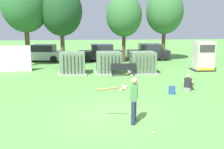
{
  "coord_description": "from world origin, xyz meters",
  "views": [
    {
      "loc": [
        -1.03,
        -10.17,
        3.73
      ],
      "look_at": [
        0.27,
        3.5,
        1.0
      ],
      "focal_mm": 41.91,
      "sensor_mm": 36.0,
      "label": 1
    }
  ],
  "objects_px": {
    "parked_car_right_of_center": "(101,53)",
    "parked_car_rightmost": "(148,52)",
    "transformer_mid_west": "(109,63)",
    "backpack": "(172,90)",
    "parked_car_left_of_center": "(43,53)",
    "transformer_west": "(73,63)",
    "park_bench": "(123,69)",
    "batter": "(133,98)",
    "sports_ball": "(154,133)",
    "transformer_mid_east": "(143,63)",
    "seated_spectator": "(188,84)",
    "generator_enclosure": "(203,56)"
  },
  "relations": [
    {
      "from": "seated_spectator",
      "to": "generator_enclosure",
      "type": "bearing_deg",
      "value": 59.45
    },
    {
      "from": "parked_car_left_of_center",
      "to": "parked_car_right_of_center",
      "type": "xyz_separation_m",
      "value": [
        5.68,
        -0.14,
        0.0
      ]
    },
    {
      "from": "transformer_mid_east",
      "to": "sports_ball",
      "type": "relative_size",
      "value": 23.33
    },
    {
      "from": "seated_spectator",
      "to": "sports_ball",
      "type": "bearing_deg",
      "value": -121.4
    },
    {
      "from": "backpack",
      "to": "seated_spectator",
      "type": "bearing_deg",
      "value": 29.5
    },
    {
      "from": "transformer_mid_west",
      "to": "parked_car_right_of_center",
      "type": "height_order",
      "value": "same"
    },
    {
      "from": "sports_ball",
      "to": "seated_spectator",
      "type": "height_order",
      "value": "seated_spectator"
    },
    {
      "from": "sports_ball",
      "to": "seated_spectator",
      "type": "bearing_deg",
      "value": 58.6
    },
    {
      "from": "seated_spectator",
      "to": "parked_car_rightmost",
      "type": "bearing_deg",
      "value": 87.11
    },
    {
      "from": "transformer_west",
      "to": "park_bench",
      "type": "bearing_deg",
      "value": -16.94
    },
    {
      "from": "transformer_mid_west",
      "to": "park_bench",
      "type": "height_order",
      "value": "transformer_mid_west"
    },
    {
      "from": "sports_ball",
      "to": "parked_car_rightmost",
      "type": "distance_m",
      "value": 18.3
    },
    {
      "from": "parked_car_right_of_center",
      "to": "park_bench",
      "type": "bearing_deg",
      "value": -81.5
    },
    {
      "from": "sports_ball",
      "to": "generator_enclosure",
      "type": "bearing_deg",
      "value": 59.04
    },
    {
      "from": "transformer_west",
      "to": "batter",
      "type": "relative_size",
      "value": 1.21
    },
    {
      "from": "transformer_mid_east",
      "to": "backpack",
      "type": "height_order",
      "value": "transformer_mid_east"
    },
    {
      "from": "park_bench",
      "to": "backpack",
      "type": "xyz_separation_m",
      "value": [
        1.91,
        -5.04,
        -0.32
      ]
    },
    {
      "from": "parked_car_right_of_center",
      "to": "parked_car_rightmost",
      "type": "relative_size",
      "value": 1.0
    },
    {
      "from": "transformer_mid_west",
      "to": "generator_enclosure",
      "type": "distance_m",
      "value": 7.56
    },
    {
      "from": "transformer_west",
      "to": "transformer_mid_east",
      "type": "relative_size",
      "value": 1.0
    },
    {
      "from": "transformer_west",
      "to": "generator_enclosure",
      "type": "bearing_deg",
      "value": 2.66
    },
    {
      "from": "parked_car_right_of_center",
      "to": "transformer_mid_east",
      "type": "bearing_deg",
      "value": -68.58
    },
    {
      "from": "batter",
      "to": "transformer_mid_west",
      "type": "bearing_deg",
      "value": 90.47
    },
    {
      "from": "backpack",
      "to": "parked_car_left_of_center",
      "type": "bearing_deg",
      "value": 123.87
    },
    {
      "from": "transformer_mid_west",
      "to": "batter",
      "type": "relative_size",
      "value": 1.21
    },
    {
      "from": "transformer_mid_east",
      "to": "parked_car_left_of_center",
      "type": "height_order",
      "value": "same"
    },
    {
      "from": "transformer_west",
      "to": "seated_spectator",
      "type": "relative_size",
      "value": 2.18
    },
    {
      "from": "generator_enclosure",
      "to": "seated_spectator",
      "type": "xyz_separation_m",
      "value": [
        -3.52,
        -5.96,
        -0.76
      ]
    },
    {
      "from": "batter",
      "to": "parked_car_left_of_center",
      "type": "relative_size",
      "value": 0.4
    },
    {
      "from": "transformer_mid_east",
      "to": "seated_spectator",
      "type": "relative_size",
      "value": 2.18
    },
    {
      "from": "seated_spectator",
      "to": "parked_car_left_of_center",
      "type": "xyz_separation_m",
      "value": [
        -9.92,
        12.41,
        0.38
      ]
    },
    {
      "from": "batter",
      "to": "parked_car_left_of_center",
      "type": "height_order",
      "value": "batter"
    },
    {
      "from": "transformer_west",
      "to": "parked_car_right_of_center",
      "type": "distance_m",
      "value": 7.2
    },
    {
      "from": "transformer_mid_east",
      "to": "batter",
      "type": "distance_m",
      "value": 9.96
    },
    {
      "from": "transformer_mid_west",
      "to": "parked_car_left_of_center",
      "type": "distance_m",
      "value": 9.15
    },
    {
      "from": "park_bench",
      "to": "batter",
      "type": "xyz_separation_m",
      "value": [
        -0.87,
        -8.8,
        0.44
      ]
    },
    {
      "from": "transformer_west",
      "to": "sports_ball",
      "type": "relative_size",
      "value": 23.33
    },
    {
      "from": "transformer_west",
      "to": "parked_car_rightmost",
      "type": "height_order",
      "value": "same"
    },
    {
      "from": "park_bench",
      "to": "parked_car_left_of_center",
      "type": "relative_size",
      "value": 0.41
    },
    {
      "from": "transformer_mid_west",
      "to": "generator_enclosure",
      "type": "height_order",
      "value": "generator_enclosure"
    },
    {
      "from": "generator_enclosure",
      "to": "transformer_mid_west",
      "type": "bearing_deg",
      "value": -175.86
    },
    {
      "from": "transformer_west",
      "to": "backpack",
      "type": "bearing_deg",
      "value": -48.05
    },
    {
      "from": "backpack",
      "to": "parked_car_rightmost",
      "type": "distance_m",
      "value": 13.11
    },
    {
      "from": "parked_car_left_of_center",
      "to": "parked_car_right_of_center",
      "type": "relative_size",
      "value": 1.03
    },
    {
      "from": "transformer_mid_west",
      "to": "parked_car_rightmost",
      "type": "distance_m",
      "value": 8.32
    },
    {
      "from": "transformer_west",
      "to": "backpack",
      "type": "distance_m",
      "value": 8.28
    },
    {
      "from": "batter",
      "to": "seated_spectator",
      "type": "distance_m",
      "value": 5.94
    },
    {
      "from": "batter",
      "to": "parked_car_rightmost",
      "type": "bearing_deg",
      "value": 74.77
    },
    {
      "from": "transformer_mid_east",
      "to": "parked_car_right_of_center",
      "type": "distance_m",
      "value": 7.54
    },
    {
      "from": "seated_spectator",
      "to": "backpack",
      "type": "distance_m",
      "value": 1.34
    }
  ]
}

